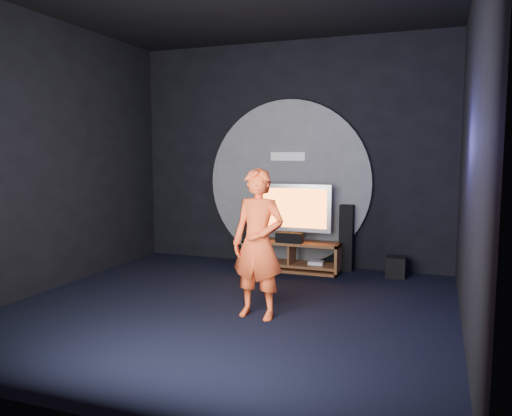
{
  "coord_description": "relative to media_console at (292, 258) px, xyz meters",
  "views": [
    {
      "loc": [
        2.22,
        -5.11,
        1.78
      ],
      "look_at": [
        -0.04,
        1.05,
        1.05
      ],
      "focal_mm": 35.0,
      "sensor_mm": 36.0,
      "label": 1
    }
  ],
  "objects": [
    {
      "name": "tv",
      "position": [
        -0.01,
        0.07,
        0.73
      ],
      "size": [
        1.16,
        0.22,
        0.86
      ],
      "color": "silver",
      "rests_on": "media_console"
    },
    {
      "name": "tower_speaker_right",
      "position": [
        0.77,
        0.27,
        0.31
      ],
      "size": [
        0.2,
        0.22,
        1.0
      ],
      "primitive_type": "cube",
      "color": "black",
      "rests_on": "ground"
    },
    {
      "name": "back_wall",
      "position": [
        -0.18,
        0.45,
        1.56
      ],
      "size": [
        5.0,
        0.04,
        3.5
      ],
      "primitive_type": "cube",
      "color": "black",
      "rests_on": "ground"
    },
    {
      "name": "floor",
      "position": [
        -0.18,
        -2.05,
        -0.19
      ],
      "size": [
        5.0,
        5.0,
        0.0
      ],
      "primitive_type": "plane",
      "color": "black",
      "rests_on": "ground"
    },
    {
      "name": "wall_disc_panel",
      "position": [
        -0.18,
        0.39,
        1.11
      ],
      "size": [
        2.6,
        0.11,
        2.6
      ],
      "color": "#515156",
      "rests_on": "ground"
    },
    {
      "name": "right_wall",
      "position": [
        2.32,
        -2.05,
        1.56
      ],
      "size": [
        0.04,
        5.0,
        3.5
      ],
      "primitive_type": "cube",
      "color": "black",
      "rests_on": "ground"
    },
    {
      "name": "player",
      "position": [
        0.25,
        -2.2,
        0.61
      ],
      "size": [
        0.62,
        0.44,
        1.62
      ],
      "primitive_type": "imported",
      "rotation": [
        0.0,
        0.0,
        -0.09
      ],
      "color": "#E74B1F",
      "rests_on": "ground"
    },
    {
      "name": "front_wall",
      "position": [
        -0.18,
        -4.55,
        1.56
      ],
      "size": [
        5.0,
        0.04,
        3.5
      ],
      "primitive_type": "cube",
      "color": "black",
      "rests_on": "ground"
    },
    {
      "name": "subwoofer",
      "position": [
        1.51,
        0.11,
        -0.05
      ],
      "size": [
        0.27,
        0.27,
        0.3
      ],
      "primitive_type": "cube",
      "color": "black",
      "rests_on": "ground"
    },
    {
      "name": "tower_speaker_left",
      "position": [
        -0.79,
        0.28,
        0.31
      ],
      "size": [
        0.2,
        0.22,
        1.0
      ],
      "primitive_type": "cube",
      "color": "black",
      "rests_on": "ground"
    },
    {
      "name": "left_wall",
      "position": [
        -2.68,
        -2.05,
        1.56
      ],
      "size": [
        0.04,
        5.0,
        3.5
      ],
      "primitive_type": "cube",
      "color": "black",
      "rests_on": "ground"
    },
    {
      "name": "center_speaker",
      "position": [
        -0.01,
        -0.13,
        0.33
      ],
      "size": [
        0.4,
        0.15,
        0.15
      ],
      "primitive_type": "cube",
      "color": "black",
      "rests_on": "media_console"
    },
    {
      "name": "remote",
      "position": [
        -0.47,
        -0.12,
        0.27
      ],
      "size": [
        0.18,
        0.05,
        0.02
      ],
      "primitive_type": "cube",
      "color": "black",
      "rests_on": "media_console"
    },
    {
      "name": "media_console",
      "position": [
        0.0,
        0.0,
        0.0
      ],
      "size": [
        1.46,
        0.45,
        0.45
      ],
      "color": "#945A2D",
      "rests_on": "ground"
    }
  ]
}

